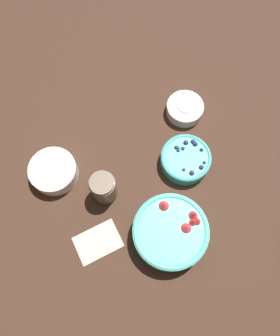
# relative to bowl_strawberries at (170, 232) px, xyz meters

# --- Properties ---
(ground_plane) EXTENTS (4.00, 4.00, 0.00)m
(ground_plane) POSITION_rel_bowl_strawberries_xyz_m (0.18, 0.19, -0.04)
(ground_plane) COLOR #382319
(bowl_strawberries) EXTENTS (0.21, 0.21, 0.10)m
(bowl_strawberries) POSITION_rel_bowl_strawberries_xyz_m (0.00, 0.00, 0.00)
(bowl_strawberries) COLOR #47AD9E
(bowl_strawberries) RESTS_ON ground_plane
(bowl_blueberries) EXTENTS (0.15, 0.15, 0.06)m
(bowl_blueberries) POSITION_rel_bowl_strawberries_xyz_m (0.22, 0.09, -0.01)
(bowl_blueberries) COLOR teal
(bowl_blueberries) RESTS_ON ground_plane
(bowl_bananas) EXTENTS (0.15, 0.15, 0.06)m
(bowl_bananas) POSITION_rel_bowl_strawberries_xyz_m (-0.05, 0.40, -0.01)
(bowl_bananas) COLOR white
(bowl_bananas) RESTS_ON ground_plane
(bowl_cream) EXTENTS (0.12, 0.12, 0.05)m
(bowl_cream) POSITION_rel_bowl_strawberries_xyz_m (0.37, 0.19, -0.02)
(bowl_cream) COLOR silver
(bowl_cream) RESTS_ON ground_plane
(jar_chocolate) EXTENTS (0.08, 0.08, 0.11)m
(jar_chocolate) POSITION_rel_bowl_strawberries_xyz_m (-0.01, 0.23, 0.01)
(jar_chocolate) COLOR brown
(jar_chocolate) RESTS_ON ground_plane
(napkin) EXTENTS (0.16, 0.14, 0.01)m
(napkin) POSITION_rel_bowl_strawberries_xyz_m (-0.14, 0.16, -0.04)
(napkin) COLOR beige
(napkin) RESTS_ON ground_plane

